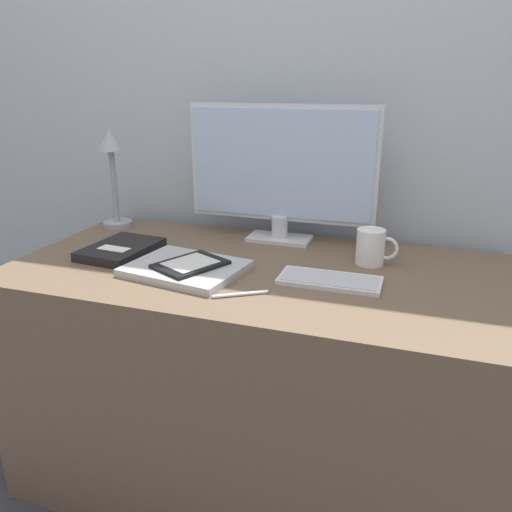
{
  "coord_description": "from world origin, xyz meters",
  "views": [
    {
      "loc": [
        0.4,
        -1.09,
        1.21
      ],
      "look_at": [
        0.01,
        0.07,
        0.78
      ],
      "focal_mm": 35.0,
      "sensor_mm": 36.0,
      "label": 1
    }
  ],
  "objects_px": {
    "keyboard": "(330,280)",
    "coffee_mug": "(371,247)",
    "ereader": "(190,264)",
    "notebook": "(121,249)",
    "monitor": "(281,170)",
    "laptop": "(186,268)",
    "pen": "(240,294)",
    "desk_lamp": "(112,167)"
  },
  "relations": [
    {
      "from": "keyboard",
      "to": "pen",
      "type": "relative_size",
      "value": 2.13
    },
    {
      "from": "monitor",
      "to": "pen",
      "type": "bearing_deg",
      "value": -86.03
    },
    {
      "from": "ereader",
      "to": "pen",
      "type": "xyz_separation_m",
      "value": [
        0.18,
        -0.1,
        -0.02
      ]
    },
    {
      "from": "laptop",
      "to": "coffee_mug",
      "type": "height_order",
      "value": "coffee_mug"
    },
    {
      "from": "laptop",
      "to": "pen",
      "type": "bearing_deg",
      "value": -27.76
    },
    {
      "from": "coffee_mug",
      "to": "keyboard",
      "type": "bearing_deg",
      "value": -115.34
    },
    {
      "from": "monitor",
      "to": "coffee_mug",
      "type": "distance_m",
      "value": 0.38
    },
    {
      "from": "keyboard",
      "to": "desk_lamp",
      "type": "height_order",
      "value": "desk_lamp"
    },
    {
      "from": "laptop",
      "to": "notebook",
      "type": "height_order",
      "value": "notebook"
    },
    {
      "from": "keyboard",
      "to": "pen",
      "type": "xyz_separation_m",
      "value": [
        -0.19,
        -0.15,
        -0.0
      ]
    },
    {
      "from": "notebook",
      "to": "ereader",
      "type": "bearing_deg",
      "value": -17.02
    },
    {
      "from": "notebook",
      "to": "coffee_mug",
      "type": "relative_size",
      "value": 2.13
    },
    {
      "from": "keyboard",
      "to": "coffee_mug",
      "type": "relative_size",
      "value": 2.24
    },
    {
      "from": "pen",
      "to": "ereader",
      "type": "bearing_deg",
      "value": 151.12
    },
    {
      "from": "monitor",
      "to": "keyboard",
      "type": "xyz_separation_m",
      "value": [
        0.22,
        -0.31,
        -0.22
      ]
    },
    {
      "from": "keyboard",
      "to": "ereader",
      "type": "xyz_separation_m",
      "value": [
        -0.37,
        -0.05,
        0.02
      ]
    },
    {
      "from": "keyboard",
      "to": "laptop",
      "type": "bearing_deg",
      "value": -172.62
    },
    {
      "from": "desk_lamp",
      "to": "pen",
      "type": "distance_m",
      "value": 0.79
    },
    {
      "from": "monitor",
      "to": "coffee_mug",
      "type": "height_order",
      "value": "monitor"
    },
    {
      "from": "monitor",
      "to": "pen",
      "type": "height_order",
      "value": "monitor"
    },
    {
      "from": "laptop",
      "to": "notebook",
      "type": "xyz_separation_m",
      "value": [
        -0.25,
        0.08,
        0.0
      ]
    },
    {
      "from": "laptop",
      "to": "coffee_mug",
      "type": "distance_m",
      "value": 0.52
    },
    {
      "from": "pen",
      "to": "notebook",
      "type": "bearing_deg",
      "value": 158.0
    },
    {
      "from": "notebook",
      "to": "monitor",
      "type": "bearing_deg",
      "value": 34.19
    },
    {
      "from": "ereader",
      "to": "coffee_mug",
      "type": "relative_size",
      "value": 1.86
    },
    {
      "from": "desk_lamp",
      "to": "notebook",
      "type": "distance_m",
      "value": 0.37
    },
    {
      "from": "coffee_mug",
      "to": "pen",
      "type": "bearing_deg",
      "value": -129.83
    },
    {
      "from": "ereader",
      "to": "notebook",
      "type": "relative_size",
      "value": 0.87
    },
    {
      "from": "laptop",
      "to": "ereader",
      "type": "relative_size",
      "value": 1.51
    },
    {
      "from": "monitor",
      "to": "pen",
      "type": "relative_size",
      "value": 4.89
    },
    {
      "from": "laptop",
      "to": "ereader",
      "type": "height_order",
      "value": "ereader"
    },
    {
      "from": "monitor",
      "to": "keyboard",
      "type": "relative_size",
      "value": 2.3
    },
    {
      "from": "laptop",
      "to": "coffee_mug",
      "type": "relative_size",
      "value": 2.82
    },
    {
      "from": "desk_lamp",
      "to": "laptop",
      "type": "bearing_deg",
      "value": -37.66
    },
    {
      "from": "keyboard",
      "to": "desk_lamp",
      "type": "xyz_separation_m",
      "value": [
        -0.82,
        0.28,
        0.21
      ]
    },
    {
      "from": "coffee_mug",
      "to": "pen",
      "type": "distance_m",
      "value": 0.43
    },
    {
      "from": "laptop",
      "to": "notebook",
      "type": "relative_size",
      "value": 1.32
    },
    {
      "from": "monitor",
      "to": "laptop",
      "type": "relative_size",
      "value": 1.82
    },
    {
      "from": "pen",
      "to": "monitor",
      "type": "bearing_deg",
      "value": 93.97
    },
    {
      "from": "ereader",
      "to": "coffee_mug",
      "type": "distance_m",
      "value": 0.51
    },
    {
      "from": "laptop",
      "to": "notebook",
      "type": "distance_m",
      "value": 0.27
    },
    {
      "from": "desk_lamp",
      "to": "pen",
      "type": "bearing_deg",
      "value": -34.81
    }
  ]
}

